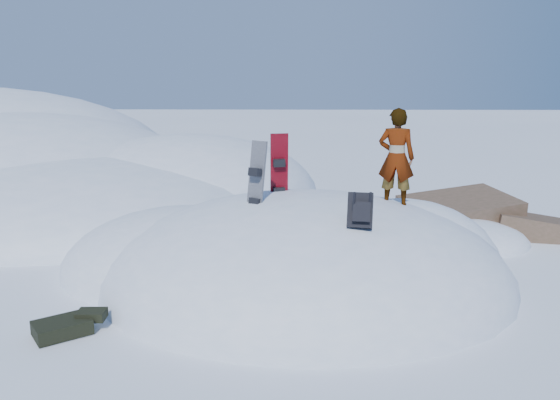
{
  "coord_description": "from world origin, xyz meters",
  "views": [
    {
      "loc": [
        -0.19,
        -8.91,
        3.34
      ],
      "look_at": [
        -0.44,
        0.3,
        1.35
      ],
      "focal_mm": 35.0,
      "sensor_mm": 36.0,
      "label": 1
    }
  ],
  "objects_px": {
    "snowboard_dark": "(255,190)",
    "person": "(396,158)",
    "snowboard_red": "(279,180)",
    "backpack": "(360,211)"
  },
  "relations": [
    {
      "from": "snowboard_dark",
      "to": "person",
      "type": "bearing_deg",
      "value": 51.27
    },
    {
      "from": "snowboard_red",
      "to": "backpack",
      "type": "height_order",
      "value": "snowboard_red"
    },
    {
      "from": "snowboard_red",
      "to": "backpack",
      "type": "xyz_separation_m",
      "value": [
        1.22,
        -1.87,
        -0.11
      ]
    },
    {
      "from": "snowboard_red",
      "to": "person",
      "type": "distance_m",
      "value": 2.07
    },
    {
      "from": "snowboard_dark",
      "to": "snowboard_red",
      "type": "bearing_deg",
      "value": 105.42
    },
    {
      "from": "backpack",
      "to": "person",
      "type": "bearing_deg",
      "value": 73.11
    },
    {
      "from": "person",
      "to": "snowboard_dark",
      "type": "bearing_deg",
      "value": 29.17
    },
    {
      "from": "snowboard_red",
      "to": "snowboard_dark",
      "type": "distance_m",
      "value": 0.97
    },
    {
      "from": "snowboard_dark",
      "to": "backpack",
      "type": "relative_size",
      "value": 2.7
    },
    {
      "from": "snowboard_red",
      "to": "person",
      "type": "xyz_separation_m",
      "value": [
        1.99,
        -0.31,
        0.45
      ]
    }
  ]
}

